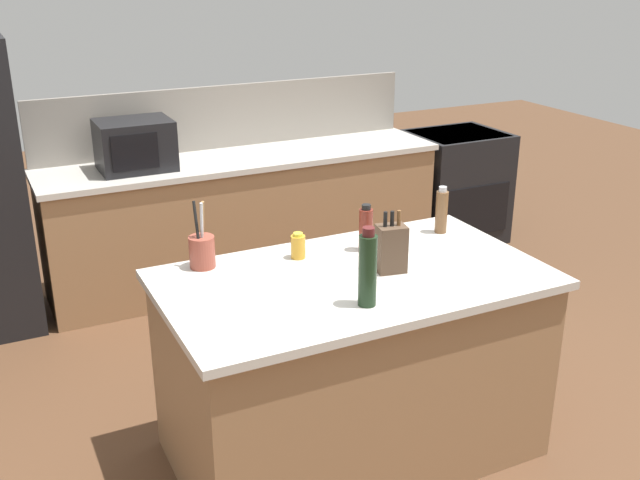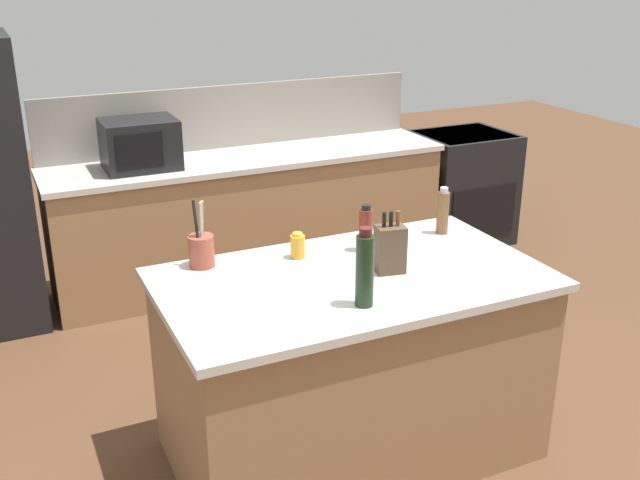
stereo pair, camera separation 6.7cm
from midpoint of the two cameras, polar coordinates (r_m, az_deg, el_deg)
The scene contains 12 objects.
ground_plane at distance 3.87m, azimuth 1.86°, elevation -15.56°, with size 14.00×14.00×0.00m, color brown.
back_counter_run at distance 5.55m, azimuth -5.99°, elevation 1.68°, with size 2.90×0.66×0.94m.
wall_backsplash at distance 5.65m, azimuth -7.39°, elevation 9.33°, with size 2.86×0.03×0.46m, color gray.
kitchen_island at distance 3.60m, azimuth 1.95°, elevation -9.53°, with size 1.75×1.00×0.94m.
range_oven at distance 6.40m, azimuth 9.94°, elevation 4.08°, with size 0.76×0.65×0.92m.
microwave at distance 5.17m, azimuth -14.28°, elevation 7.03°, with size 0.49×0.39×0.33m.
knife_block at distance 3.40m, azimuth 4.88°, elevation -0.61°, with size 0.15×0.12×0.29m.
utensil_crock at distance 3.49m, azimuth -9.52°, elevation -0.79°, with size 0.12×0.12×0.32m.
pepper_grinder at distance 3.91m, azimuth 8.76°, elevation 2.20°, with size 0.06×0.06×0.25m.
honey_jar at distance 3.56m, azimuth -2.22°, elevation -0.48°, with size 0.07×0.07×0.13m.
wine_bottle at distance 3.05m, azimuth 3.02°, elevation -2.23°, with size 0.08×0.08×0.34m.
vinegar_bottle at distance 3.64m, azimuth 2.98°, elevation 0.85°, with size 0.07×0.07×0.24m.
Camera 1 is at (-1.50, -2.71, 2.31)m, focal length 42.00 mm.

